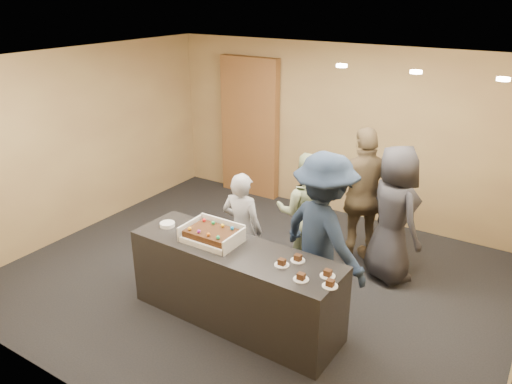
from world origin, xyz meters
TOP-DOWN VIEW (x-y plane):
  - room at (0.00, 0.00)m, footprint 6.04×6.00m
  - serving_counter at (0.28, -0.83)m, footprint 2.42×0.77m
  - storage_cabinet at (-1.64, 2.41)m, footprint 1.09×0.15m
  - cake_box at (-0.02, -0.81)m, footprint 0.62×0.43m
  - sheet_cake at (-0.02, -0.83)m, footprint 0.52×0.36m
  - plate_stack at (-0.67, -0.81)m, footprint 0.17×0.17m
  - slice_a at (0.88, -0.86)m, footprint 0.15×0.15m
  - slice_b at (0.97, -0.70)m, footprint 0.15×0.15m
  - slice_c at (1.16, -1.00)m, footprint 0.15×0.15m
  - slice_d at (1.35, -0.81)m, footprint 0.15×0.15m
  - slice_e at (1.44, -0.95)m, footprint 0.15×0.15m
  - person_server_grey at (-0.10, -0.13)m, footprint 0.56×0.39m
  - person_sage_man at (0.41, 0.57)m, footprint 0.94×0.84m
  - person_navy_man at (0.98, -0.14)m, footprint 1.40×1.14m
  - person_brown_extra at (0.95, 1.15)m, footprint 1.11×1.07m
  - person_dark_suit at (1.41, 0.96)m, footprint 1.02×0.97m
  - ceiling_spotlights at (1.60, 0.50)m, footprint 1.72×0.12m

SIDE VIEW (x-z plane):
  - serving_counter at x=0.28m, z-range 0.00..0.90m
  - person_server_grey at x=-0.10m, z-range 0.00..1.45m
  - person_sage_man at x=0.41m, z-range 0.00..1.60m
  - person_dark_suit at x=1.41m, z-range 0.00..1.75m
  - plate_stack at x=-0.67m, z-range 0.90..0.94m
  - slice_a at x=0.88m, z-range 0.89..0.96m
  - slice_b at x=0.97m, z-range 0.89..0.96m
  - slice_c at x=1.16m, z-range 0.89..0.96m
  - slice_d at x=1.35m, z-range 0.89..0.96m
  - slice_e at x=1.44m, z-range 0.89..0.96m
  - person_brown_extra at x=0.95m, z-range 0.00..1.86m
  - person_navy_man at x=0.98m, z-range 0.00..1.89m
  - cake_box at x=-0.02m, z-range 0.85..1.03m
  - sheet_cake at x=-0.02m, z-range 0.94..1.05m
  - storage_cabinet at x=-1.64m, z-range 0.00..2.40m
  - room at x=0.00m, z-range 0.00..2.70m
  - ceiling_spotlights at x=1.60m, z-range 2.66..2.69m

